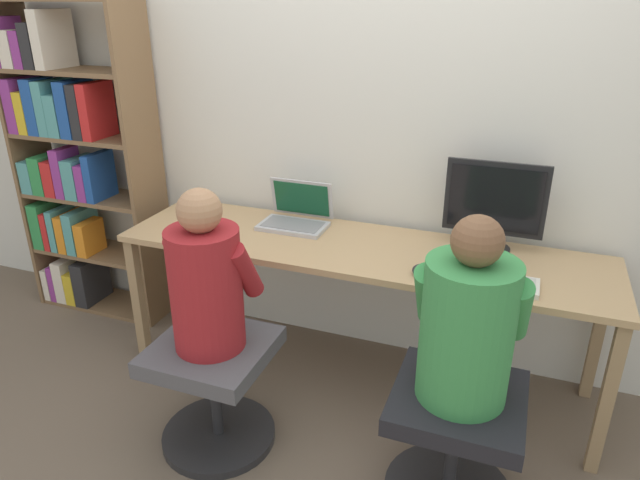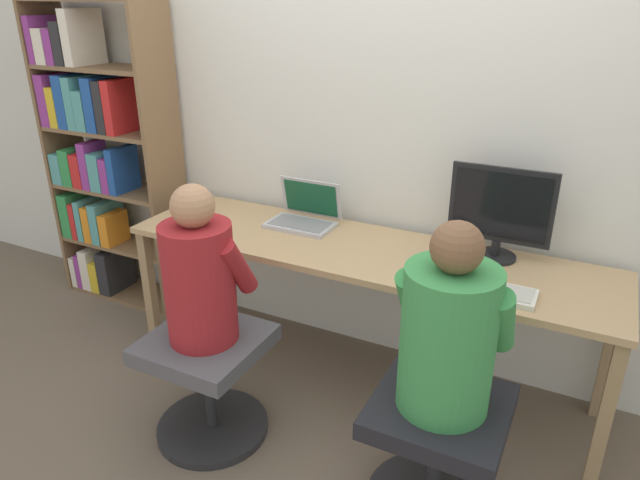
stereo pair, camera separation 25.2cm
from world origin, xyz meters
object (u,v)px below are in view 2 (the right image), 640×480
keyboard (484,289)px  office_chair_left (436,447)px  laptop (304,216)px  desktop_monitor (500,213)px  person_at_monitor (449,331)px  office_chair_right (208,376)px  person_at_laptop (200,274)px  bookshelf (98,159)px

keyboard → office_chair_left: (-0.03, -0.43, -0.45)m
laptop → keyboard: 1.02m
desktop_monitor → office_chair_left: 1.01m
desktop_monitor → keyboard: desktop_monitor is taller
desktop_monitor → person_at_monitor: (-0.00, -0.76, -0.16)m
office_chair_right → person_at_laptop: 0.49m
bookshelf → keyboard: bearing=-7.5°
person_at_monitor → office_chair_right: bearing=-177.6°
desktop_monitor → bookshelf: (-2.34, -0.03, -0.04)m
desktop_monitor → keyboard: bearing=-85.4°
office_chair_right → bookshelf: bookshelf is taller
keyboard → person_at_monitor: 0.43m
desktop_monitor → office_chair_right: 1.43m
laptop → person_at_laptop: person_at_laptop is taller
bookshelf → laptop: bearing=-0.1°
laptop → bookshelf: bookshelf is taller
office_chair_left → office_chair_right: (-0.99, -0.04, 0.00)m
desktop_monitor → person_at_monitor: size_ratio=0.64×
office_chair_left → bookshelf: bearing=162.4°
office_chair_left → person_at_monitor: 0.49m
office_chair_left → office_chair_right: 0.99m
person_at_laptop → bookshelf: bookshelf is taller
person_at_laptop → bookshelf: bearing=150.2°
office_chair_left → keyboard: bearing=86.2°
desktop_monitor → person_at_laptop: 1.29m
person_at_monitor → person_at_laptop: 0.99m
laptop → office_chair_left: bearing=-38.2°
desktop_monitor → laptop: bearing=-178.0°
person_at_monitor → laptop: bearing=142.0°
office_chair_left → person_at_laptop: bearing=-178.2°
desktop_monitor → bookshelf: size_ratio=0.24×
laptop → office_chair_right: (-0.05, -0.78, -0.48)m
keyboard → office_chair_left: keyboard is taller
bookshelf → office_chair_left: bearing=-17.6°
office_chair_left → office_chair_right: bearing=-177.9°
desktop_monitor → keyboard: 0.40m
laptop → bookshelf: size_ratio=0.18×
laptop → person_at_monitor: size_ratio=0.49×
person_at_laptop → keyboard: bearing=24.3°
keyboard → desktop_monitor: bearing=94.6°
keyboard → person_at_monitor: person_at_monitor is taller
person_at_monitor → desktop_monitor: bearing=89.9°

